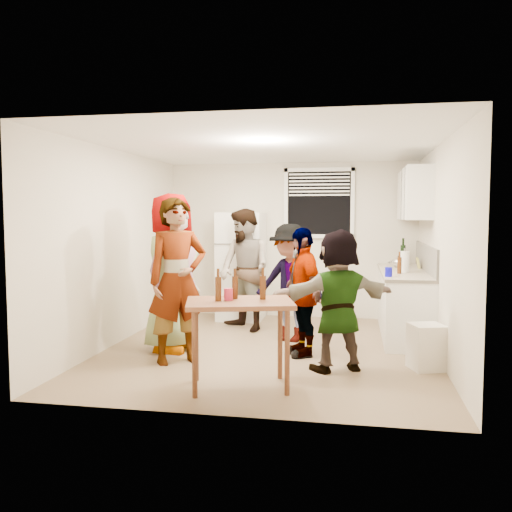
% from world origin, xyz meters
% --- Properties ---
extents(room, '(4.00, 4.50, 2.50)m').
position_xyz_m(room, '(0.00, 0.00, 0.00)').
color(room, beige).
rests_on(room, ground).
extents(window, '(1.12, 0.10, 1.06)m').
position_xyz_m(window, '(0.45, 2.21, 1.85)').
color(window, white).
rests_on(window, room).
extents(refrigerator, '(0.70, 0.70, 1.70)m').
position_xyz_m(refrigerator, '(-0.75, 1.88, 0.85)').
color(refrigerator, white).
rests_on(refrigerator, ground).
extents(counter_lower, '(0.60, 2.20, 0.86)m').
position_xyz_m(counter_lower, '(1.70, 1.15, 0.43)').
color(counter_lower, white).
rests_on(counter_lower, ground).
extents(countertop, '(0.64, 2.22, 0.04)m').
position_xyz_m(countertop, '(1.70, 1.15, 0.88)').
color(countertop, beige).
rests_on(countertop, counter_lower).
extents(backsplash, '(0.03, 2.20, 0.36)m').
position_xyz_m(backsplash, '(1.99, 1.15, 1.08)').
color(backsplash, '#A59F98').
rests_on(backsplash, countertop).
extents(upper_cabinets, '(0.34, 1.60, 0.70)m').
position_xyz_m(upper_cabinets, '(1.83, 1.35, 1.95)').
color(upper_cabinets, white).
rests_on(upper_cabinets, room).
extents(kettle, '(0.29, 0.27, 0.19)m').
position_xyz_m(kettle, '(1.65, 1.50, 0.90)').
color(kettle, silver).
rests_on(kettle, countertop).
extents(paper_towel, '(0.13, 0.13, 0.28)m').
position_xyz_m(paper_towel, '(1.68, 0.93, 0.90)').
color(paper_towel, white).
rests_on(paper_towel, countertop).
extents(wine_bottle, '(0.08, 0.08, 0.30)m').
position_xyz_m(wine_bottle, '(1.75, 2.00, 0.90)').
color(wine_bottle, black).
rests_on(wine_bottle, countertop).
extents(beer_bottle_counter, '(0.06, 0.06, 0.22)m').
position_xyz_m(beer_bottle_counter, '(1.60, 0.72, 0.90)').
color(beer_bottle_counter, '#47230C').
rests_on(beer_bottle_counter, countertop).
extents(blue_cup, '(0.09, 0.09, 0.12)m').
position_xyz_m(blue_cup, '(1.44, 0.34, 0.90)').
color(blue_cup, '#0C0AB7').
rests_on(blue_cup, countertop).
extents(picture_frame, '(0.02, 0.18, 0.15)m').
position_xyz_m(picture_frame, '(1.92, 1.49, 0.98)').
color(picture_frame, '#CDC552').
rests_on(picture_frame, countertop).
extents(trash_bin, '(0.42, 0.42, 0.49)m').
position_xyz_m(trash_bin, '(1.80, -0.53, 0.25)').
color(trash_bin, silver).
rests_on(trash_bin, ground).
extents(serving_table, '(1.15, 0.91, 0.85)m').
position_xyz_m(serving_table, '(-0.05, -1.51, 0.00)').
color(serving_table, brown).
rests_on(serving_table, ground).
extents(beer_bottle_table, '(0.06, 0.06, 0.22)m').
position_xyz_m(beer_bottle_table, '(-0.12, -1.39, 0.85)').
color(beer_bottle_table, '#47230C').
rests_on(beer_bottle_table, serving_table).
extents(red_cup, '(0.09, 0.09, 0.11)m').
position_xyz_m(red_cup, '(-0.17, -1.49, 0.85)').
color(red_cup, '#BC2543').
rests_on(red_cup, serving_table).
extents(guest_grey, '(2.08, 1.32, 0.61)m').
position_xyz_m(guest_grey, '(-1.19, -0.21, 0.00)').
color(guest_grey, '#9A9A9A').
rests_on(guest_grey, ground).
extents(guest_stripe, '(1.66, 1.90, 0.45)m').
position_xyz_m(guest_stripe, '(-0.93, -0.74, 0.00)').
color(guest_stripe, '#141933').
rests_on(guest_stripe, ground).
extents(guest_back_left, '(1.80, 1.88, 0.66)m').
position_xyz_m(guest_back_left, '(-0.53, 1.06, 0.00)').
color(guest_back_left, brown).
rests_on(guest_back_left, ground).
extents(guest_back_right, '(1.42, 1.78, 0.58)m').
position_xyz_m(guest_back_right, '(0.19, 0.53, 0.00)').
color(guest_back_right, '#444348').
rests_on(guest_back_right, ground).
extents(guest_black, '(1.76, 1.49, 0.37)m').
position_xyz_m(guest_black, '(0.42, -0.18, 0.00)').
color(guest_black, black).
rests_on(guest_black, ground).
extents(guest_orange, '(1.95, 2.00, 0.45)m').
position_xyz_m(guest_orange, '(0.85, -0.73, 0.00)').
color(guest_orange, '#B88048').
rests_on(guest_orange, ground).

